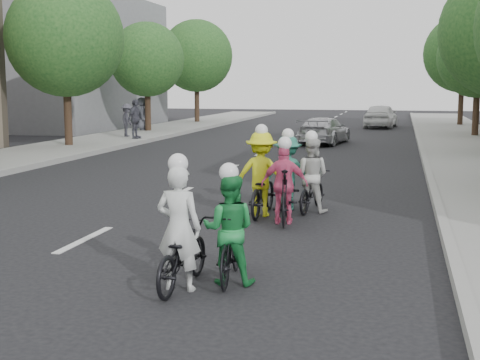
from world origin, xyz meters
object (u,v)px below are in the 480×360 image
at_px(cyclist_4, 181,245).
at_px(spectator_1, 135,119).
at_px(cyclist_2, 230,238).
at_px(spectator_2, 142,114).
at_px(spectator_0, 127,120).
at_px(cyclist_3, 288,178).
at_px(follow_car_lead, 324,131).
at_px(cyclist_1, 285,191).
at_px(cyclist_5, 262,182).
at_px(follow_car_trail, 381,116).
at_px(cyclist_0, 311,183).

xyz_separation_m(cyclist_4, spectator_1, (-9.23, 20.86, 0.49)).
relative_size(cyclist_2, spectator_2, 0.91).
height_order(cyclist_4, spectator_0, cyclist_4).
distance_m(cyclist_4, spectator_2, 28.68).
xyz_separation_m(cyclist_3, follow_car_lead, (-1.04, 15.99, -0.07)).
bearing_deg(cyclist_4, cyclist_3, -91.67).
bearing_deg(cyclist_1, spectator_2, -69.10).
bearing_deg(cyclist_2, spectator_1, -69.48).
height_order(cyclist_5, follow_car_trail, cyclist_5).
bearing_deg(cyclist_2, cyclist_0, -99.23).
xyz_separation_m(cyclist_0, cyclist_1, (-0.33, -1.30, 0.02)).
relative_size(cyclist_2, cyclist_5, 0.87).
xyz_separation_m(follow_car_trail, spectator_2, (-12.64, -7.52, 0.31)).
bearing_deg(cyclist_1, cyclist_0, -111.53).
xyz_separation_m(cyclist_1, cyclist_2, (-0.06, -4.02, -0.01)).
height_order(spectator_1, spectator_2, spectator_1).
distance_m(cyclist_5, spectator_2, 24.12).
bearing_deg(cyclist_3, cyclist_5, 53.77).
xyz_separation_m(cyclist_3, cyclist_5, (-0.40, -0.81, 0.01)).
distance_m(cyclist_4, cyclist_5, 5.05).
height_order(cyclist_0, spectator_1, spectator_1).
bearing_deg(cyclist_0, spectator_0, -47.03).
distance_m(cyclist_3, cyclist_5, 0.91).
relative_size(cyclist_0, cyclist_3, 0.95).
distance_m(cyclist_0, spectator_1, 18.25).
distance_m(cyclist_3, spectator_2, 23.60).
bearing_deg(follow_car_trail, cyclist_5, 92.60).
bearing_deg(spectator_0, follow_car_lead, -98.38).
bearing_deg(spectator_0, cyclist_4, -162.80).
height_order(cyclist_2, cyclist_5, cyclist_5).
bearing_deg(cyclist_4, spectator_0, -62.76).
bearing_deg(cyclist_4, follow_car_trail, -90.01).
bearing_deg(cyclist_2, cyclist_4, 30.70).
xyz_separation_m(cyclist_3, follow_car_trail, (1.07, 28.08, 0.06)).
relative_size(cyclist_1, cyclist_4, 1.03).
bearing_deg(cyclist_1, cyclist_3, -89.85).
xyz_separation_m(cyclist_3, spectator_0, (-10.55, 16.13, 0.27)).
xyz_separation_m(cyclist_1, spectator_2, (-11.76, 22.00, 0.42)).
bearing_deg(cyclist_1, cyclist_5, -54.02).
bearing_deg(cyclist_5, follow_car_trail, -91.79).
height_order(cyclist_1, spectator_1, spectator_1).
distance_m(spectator_1, spectator_2, 5.88).
height_order(cyclist_0, cyclist_5, cyclist_5).
relative_size(cyclist_2, spectator_1, 0.90).
bearing_deg(spectator_1, cyclist_2, -145.34).
relative_size(cyclist_1, follow_car_trail, 0.43).
relative_size(cyclist_0, cyclist_4, 0.96).
bearing_deg(cyclist_5, cyclist_1, 134.33).
height_order(cyclist_2, follow_car_trail, cyclist_2).
xyz_separation_m(cyclist_0, spectator_1, (-10.18, 15.14, 0.45)).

